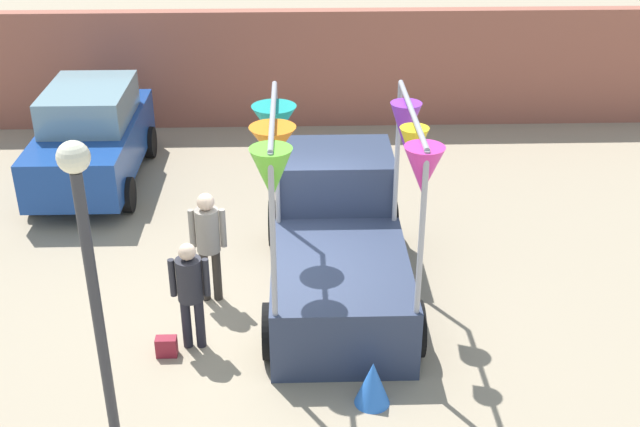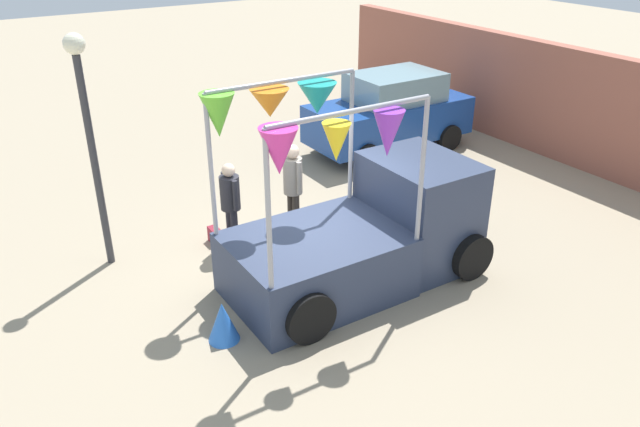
% 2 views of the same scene
% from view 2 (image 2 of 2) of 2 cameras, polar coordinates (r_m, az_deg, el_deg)
% --- Properties ---
extents(ground_plane, '(60.00, 60.00, 0.00)m').
position_cam_2_polar(ground_plane, '(10.54, -1.24, -4.65)').
color(ground_plane, gray).
extents(vendor_truck, '(2.43, 4.10, 3.19)m').
position_cam_2_polar(vendor_truck, '(9.85, 4.48, -1.09)').
color(vendor_truck, '#2D3851').
rests_on(vendor_truck, ground).
extents(parked_car, '(1.88, 4.00, 1.88)m').
position_cam_2_polar(parked_car, '(15.35, 6.44, 9.20)').
color(parked_car, navy).
rests_on(parked_car, ground).
extents(person_customer, '(0.53, 0.34, 1.59)m').
position_cam_2_polar(person_customer, '(10.72, -8.20, 1.37)').
color(person_customer, black).
rests_on(person_customer, ground).
extents(person_vendor, '(0.53, 0.34, 1.74)m').
position_cam_2_polar(person_vendor, '(11.04, -2.50, 2.97)').
color(person_vendor, '#2D2823').
rests_on(person_vendor, ground).
extents(handbag, '(0.28, 0.16, 0.28)m').
position_cam_2_polar(handbag, '(11.30, -9.61, -1.97)').
color(handbag, maroon).
rests_on(handbag, ground).
extents(street_lamp, '(0.32, 0.32, 3.80)m').
position_cam_2_polar(street_lamp, '(10.22, -20.51, 7.97)').
color(street_lamp, '#333338').
rests_on(street_lamp, ground).
extents(brick_boundary_wall, '(18.00, 0.36, 2.60)m').
position_cam_2_polar(brick_boundary_wall, '(15.10, 24.61, 8.09)').
color(brick_boundary_wall, '#9E5947').
rests_on(brick_boundary_wall, ground).
extents(folded_kite_bundle_azure, '(0.53, 0.53, 0.60)m').
position_cam_2_polar(folded_kite_bundle_azure, '(8.79, -8.87, -9.74)').
color(folded_kite_bundle_azure, blue).
rests_on(folded_kite_bundle_azure, ground).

